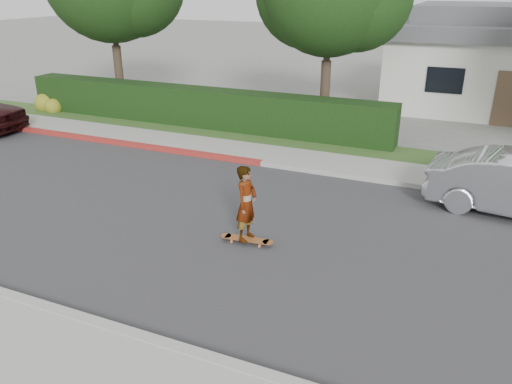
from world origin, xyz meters
TOP-DOWN VIEW (x-y plane):
  - ground at (0.00, 0.00)m, footprint 120.00×120.00m
  - road at (0.00, 0.00)m, footprint 60.00×8.00m
  - curb_near at (0.00, -4.10)m, footprint 60.00×0.20m
  - curb_far at (0.00, 4.10)m, footprint 60.00×0.20m
  - curb_red_section at (-5.00, 4.10)m, footprint 12.00×0.21m
  - sidewalk_far at (0.00, 5.00)m, footprint 60.00×1.60m
  - planting_strip at (0.00, 6.60)m, footprint 60.00×1.60m
  - hedge at (-3.00, 7.20)m, footprint 15.00×1.00m
  - flowering_shrub at (-10.01, 6.74)m, footprint 1.40×1.00m
  - skateboard at (2.61, -0.56)m, footprint 1.19×0.34m
  - skateboarder at (2.61, -0.56)m, footprint 0.43×0.62m

SIDE VIEW (x-z plane):
  - ground at x=0.00m, z-range 0.00..0.00m
  - road at x=0.00m, z-range 0.00..0.01m
  - planting_strip at x=0.00m, z-range 0.00..0.10m
  - sidewalk_far at x=0.00m, z-range 0.00..0.12m
  - curb_near at x=0.00m, z-range 0.00..0.15m
  - curb_far at x=0.00m, z-range 0.00..0.15m
  - curb_red_section at x=-5.00m, z-range 0.00..0.15m
  - skateboard at x=2.61m, z-range 0.05..0.16m
  - flowering_shrub at x=-10.01m, z-range -0.12..0.78m
  - hedge at x=-3.00m, z-range 0.00..1.50m
  - skateboarder at x=2.61m, z-range 0.12..1.75m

